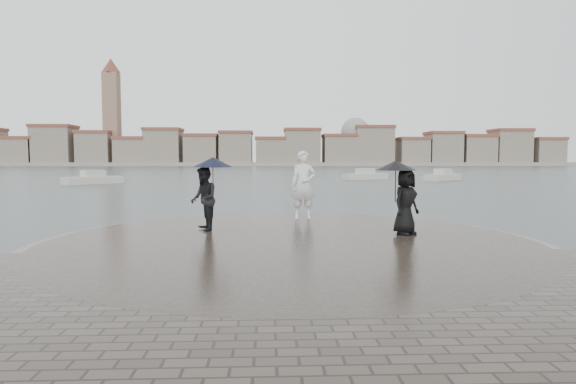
{
  "coord_description": "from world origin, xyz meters",
  "views": [
    {
      "loc": [
        -0.51,
        -8.27,
        2.35
      ],
      "look_at": [
        0.0,
        4.8,
        1.45
      ],
      "focal_mm": 30.0,
      "sensor_mm": 36.0,
      "label": 1
    }
  ],
  "objects": [
    {
      "name": "visitor_right",
      "position": [
        3.0,
        4.2,
        1.49
      ],
      "size": [
        1.3,
        1.12,
        1.95
      ],
      "color": "black",
      "rests_on": "quay_tip"
    },
    {
      "name": "kerb_ring",
      "position": [
        0.0,
        3.5,
        0.16
      ],
      "size": [
        12.5,
        12.5,
        0.32
      ],
      "primitive_type": "cylinder",
      "color": "gray",
      "rests_on": "ground"
    },
    {
      "name": "visitor_left",
      "position": [
        -2.26,
        5.14,
        1.52
      ],
      "size": [
        1.28,
        1.19,
        2.04
      ],
      "color": "black",
      "rests_on": "quay_tip"
    },
    {
      "name": "far_skyline",
      "position": [
        -6.29,
        160.71,
        5.61
      ],
      "size": [
        260.0,
        20.0,
        37.0
      ],
      "color": "gray",
      "rests_on": "ground"
    },
    {
      "name": "ground",
      "position": [
        0.0,
        0.0,
        0.0
      ],
      "size": [
        400.0,
        400.0,
        0.0
      ],
      "primitive_type": "plane",
      "color": "#2B3835",
      "rests_on": "ground"
    },
    {
      "name": "boats",
      "position": [
        3.98,
        42.72,
        0.38
      ],
      "size": [
        40.7,
        13.33,
        1.5
      ],
      "color": "beige",
      "rests_on": "ground"
    },
    {
      "name": "statue",
      "position": [
        0.63,
        7.67,
        1.49
      ],
      "size": [
        0.83,
        0.56,
        2.26
      ],
      "primitive_type": "imported",
      "rotation": [
        0.0,
        0.0,
        -0.02
      ],
      "color": "silver",
      "rests_on": "quay_tip"
    },
    {
      "name": "quay_tip",
      "position": [
        0.0,
        3.5,
        0.18
      ],
      "size": [
        11.9,
        11.9,
        0.36
      ],
      "primitive_type": "cylinder",
      "color": "#2D261E",
      "rests_on": "ground"
    }
  ]
}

